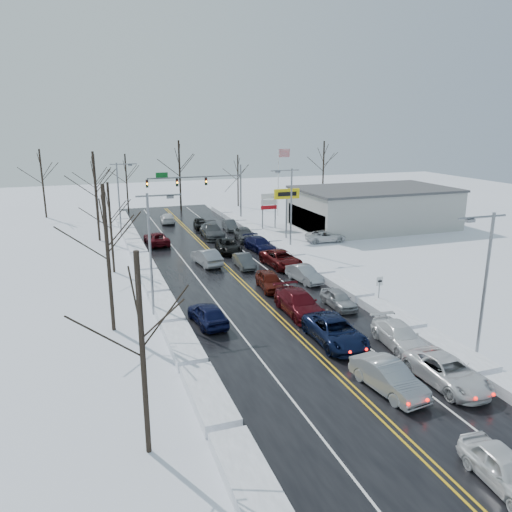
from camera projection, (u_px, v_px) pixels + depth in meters
name	position (u px, v px, depth m)	size (l,w,h in m)	color
ground	(246.00, 286.00, 43.36)	(160.00, 160.00, 0.00)	silver
road_surface	(239.00, 279.00, 45.18)	(14.00, 84.00, 0.01)	black
snow_bank_left	(154.00, 288.00, 42.75)	(1.77, 72.00, 0.65)	white
snow_bank_right	(315.00, 271.00, 47.61)	(1.77, 72.00, 0.65)	white
traffic_signal_mast	(206.00, 184.00, 68.52)	(13.28, 0.39, 8.00)	slate
tires_plus_sign	(287.00, 197.00, 59.98)	(3.20, 0.34, 6.00)	slate
used_vehicles_sign	(269.00, 203.00, 65.88)	(2.20, 0.22, 4.65)	slate
speed_limit_sign	(379.00, 286.00, 38.27)	(0.55, 0.09, 2.35)	slate
flagpole	(279.00, 176.00, 73.98)	(1.87, 1.20, 10.00)	silver
dealership_building	(374.00, 208.00, 66.73)	(20.40, 12.40, 5.30)	#A3A39E
streetlight_se	(483.00, 277.00, 28.23)	(3.20, 0.25, 9.00)	slate
streetlight_ne	(289.00, 203.00, 53.73)	(3.20, 0.25, 9.00)	slate
streetlight_sw	(153.00, 244.00, 35.67)	(3.20, 0.25, 9.00)	slate
streetlight_nw	(120.00, 193.00, 61.17)	(3.20, 0.25, 9.00)	slate
tree_left_a	(140.00, 316.00, 19.98)	(3.60, 3.60, 9.00)	#2D231C
tree_left_b	(106.00, 230.00, 32.39)	(4.00, 4.00, 10.00)	#2D231C
tree_left_c	(110.00, 210.00, 45.73)	(3.40, 3.40, 8.50)	#2D231C
tree_left_d	(95.00, 179.00, 57.89)	(4.20, 4.20, 10.50)	#2D231C
tree_left_e	(95.00, 175.00, 69.13)	(3.80, 3.80, 9.50)	#2D231C
tree_far_a	(41.00, 170.00, 72.19)	(4.00, 4.00, 10.00)	#2D231C
tree_far_b	(126.00, 172.00, 77.13)	(3.60, 3.60, 9.00)	#2D231C
tree_far_c	(179.00, 162.00, 77.50)	(4.40, 4.40, 11.00)	#2D231C
tree_far_d	(238.00, 170.00, 82.52)	(3.40, 3.40, 8.50)	#2D231C
tree_far_e	(324.00, 159.00, 87.73)	(4.20, 4.20, 10.50)	#2D231C
queued_car_0	(503.00, 485.00, 19.62)	(1.69, 4.19, 1.43)	silver
queued_car_1	(388.00, 391.00, 26.49)	(1.67, 4.80, 1.58)	#96999D
queued_car_2	(335.00, 343.00, 32.22)	(2.66, 5.76, 1.60)	black
queued_car_3	(299.00, 314.00, 37.10)	(2.34, 5.76, 1.67)	#47090F
queued_car_4	(270.00, 289.00, 42.48)	(1.77, 4.40, 1.50)	#471009
queued_car_5	(244.00, 267.00, 48.77)	(1.41, 4.04, 1.33)	#3B3D40
queued_car_6	(229.00, 252.00, 54.51)	(2.34, 5.08, 1.41)	black
queued_car_7	(212.00, 238.00, 61.15)	(2.40, 5.90, 1.71)	#3D3F42
queued_car_8	(201.00, 228.00, 66.49)	(1.66, 4.13, 1.41)	black
queued_car_10	(446.00, 384.00, 27.16)	(2.47, 5.36, 1.49)	silver
queued_car_11	(398.00, 346.00, 31.68)	(2.03, 5.00, 1.45)	white
queued_car_12	(338.00, 307.00, 38.36)	(1.59, 3.94, 1.34)	#94969B
queued_car_13	(304.00, 282.00, 44.50)	(1.51, 4.33, 1.43)	#989BA0
queued_car_14	(281.00, 267.00, 49.07)	(2.61, 5.67, 1.58)	#44090A
queued_car_15	(259.00, 251.00, 55.03)	(2.10, 5.16, 1.50)	black
queued_car_16	(244.00, 241.00, 59.66)	(1.93, 4.81, 1.64)	#3B3E40
queued_car_17	(230.00, 230.00, 65.41)	(1.41, 4.06, 1.34)	#3C3E41
oncoming_car_0	(207.00, 265.00, 49.66)	(1.69, 4.84, 1.60)	gray
oncoming_car_1	(157.00, 245.00, 57.80)	(2.42, 5.24, 1.46)	#4B0A10
oncoming_car_2	(168.00, 223.00, 70.14)	(1.88, 4.63, 1.34)	silver
oncoming_car_3	(208.00, 324.00, 35.16)	(1.84, 4.57, 1.56)	black
parked_car_0	(326.00, 242.00, 59.20)	(2.21, 4.78, 1.33)	white
parked_car_1	(332.00, 233.00, 63.60)	(2.22, 5.45, 1.58)	black
parked_car_2	(301.00, 226.00, 68.07)	(1.64, 4.08, 1.39)	#3E4143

